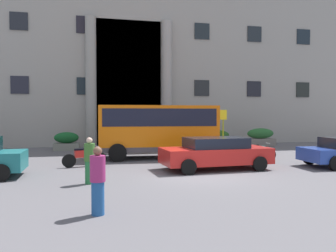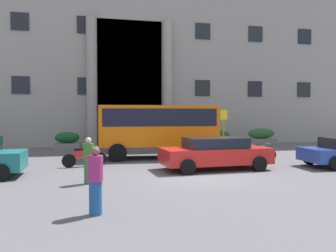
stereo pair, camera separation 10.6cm
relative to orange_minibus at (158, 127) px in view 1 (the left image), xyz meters
The scene contains 14 objects.
ground_plane 5.79m from the orange_minibus, 84.49° to the right, with size 80.00×64.00×0.12m, color #5A575C.
office_building_facade 14.56m from the orange_minibus, 87.48° to the left, with size 43.99×9.64×19.86m.
orange_minibus is the anchor object (origin of this frame).
bus_stop_sign 4.77m from the orange_minibus, 21.79° to the left, with size 0.44×0.08×2.61m.
hedge_planter_west 5.35m from the orange_minibus, 96.19° to the left, with size 1.87×0.87×1.32m.
hedge_planter_entrance_right 7.39m from the orange_minibus, 133.80° to the left, with size 1.63×0.99×1.18m.
hedge_planter_entrance_left 9.93m from the orange_minibus, 29.71° to the left, with size 2.16×0.71×1.32m.
hedge_planter_far_east 7.16m from the orange_minibus, 42.74° to the left, with size 1.84×0.88×1.22m.
parked_compact_extra 4.70m from the orange_minibus, 68.88° to the right, with size 4.68×2.32×1.36m.
motorcycle_far_end 2.81m from the orange_minibus, 71.23° to the right, with size 1.97×0.55×0.89m.
scooter_by_planter 5.24m from the orange_minibus, 25.32° to the right, with size 1.96×0.56×0.89m.
motorcycle_near_kerb 4.61m from the orange_minibus, 149.22° to the right, with size 1.95×0.76×0.89m.
pedestrian_woman_with_bag 7.23m from the orange_minibus, 119.77° to the right, with size 0.36×0.36×1.57m.
pedestrian_man_crossing 10.54m from the orange_minibus, 108.70° to the right, with size 0.36×0.36×1.60m.
Camera 1 is at (-4.06, -12.60, 2.36)m, focal length 36.90 mm.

